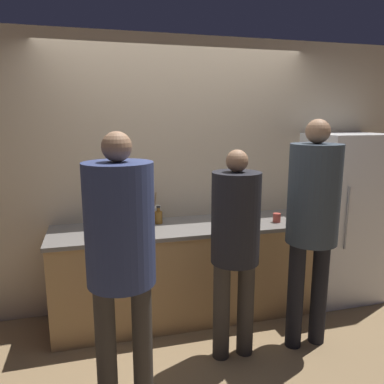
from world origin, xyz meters
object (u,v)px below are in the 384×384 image
refrigerator (344,217)px  person_right (313,212)px  fruit_bowl (117,219)px  utensil_crock (154,213)px  cup_yellow (92,233)px  person_left (121,244)px  cup_red (277,218)px  person_center (235,237)px  bottle_amber (159,217)px

refrigerator → person_right: bearing=-139.6°
fruit_bowl → utensil_crock: (0.35, 0.05, 0.02)m
cup_yellow → utensil_crock: bearing=35.1°
person_left → cup_red: 1.76m
person_center → cup_yellow: bearing=152.6°
refrigerator → person_center: size_ratio=1.04×
person_left → bottle_amber: bearing=69.2°
person_center → fruit_bowl: (-0.81, 0.89, -0.05)m
refrigerator → person_left: (-2.34, -1.00, 0.26)m
refrigerator → bottle_amber: 1.92m
person_right → fruit_bowl: person_right is taller
refrigerator → cup_red: 0.85m
fruit_bowl → cup_red: size_ratio=3.68×
person_left → cup_red: person_left is taller
person_right → bottle_amber: size_ratio=11.23×
bottle_amber → cup_red: bottle_amber is taller
person_right → cup_yellow: 1.77m
utensil_crock → bottle_amber: bearing=-80.2°
person_center → fruit_bowl: size_ratio=5.26×
person_left → person_center: bearing=19.3°
cup_red → person_left: bearing=-149.8°
person_right → person_left: bearing=-169.1°
person_center → bottle_amber: 0.93m
cup_red → cup_yellow: bearing=-178.6°
cup_red → cup_yellow: size_ratio=1.00×
cup_red → bottle_amber: bearing=167.3°
person_left → person_center: (0.86, 0.30, -0.12)m
person_center → cup_red: size_ratio=19.37×
fruit_bowl → cup_yellow: 0.42m
cup_red → person_center: bearing=-138.2°
person_right → cup_yellow: person_right is taller
cup_yellow → bottle_amber: bearing=25.4°
person_left → cup_red: bearing=30.2°
person_right → cup_red: 0.63m
fruit_bowl → cup_yellow: bearing=-122.7°
bottle_amber → person_left: bearing=-110.8°
person_left → fruit_bowl: size_ratio=5.74×
person_center → person_left: bearing=-160.7°
refrigerator → bottle_amber: (-1.91, 0.12, 0.10)m
fruit_bowl → utensil_crock: utensil_crock is taller
refrigerator → person_center: bearing=-154.6°
refrigerator → person_left: bearing=-156.8°
person_right → utensil_crock: 1.46m
refrigerator → person_left: person_left is taller
refrigerator → person_left: size_ratio=0.95×
person_center → utensil_crock: size_ratio=5.96×
refrigerator → fruit_bowl: size_ratio=5.47×
bottle_amber → cup_yellow: 0.66m
refrigerator → person_right: (-0.84, -0.72, 0.29)m
utensil_crock → cup_yellow: 0.70m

